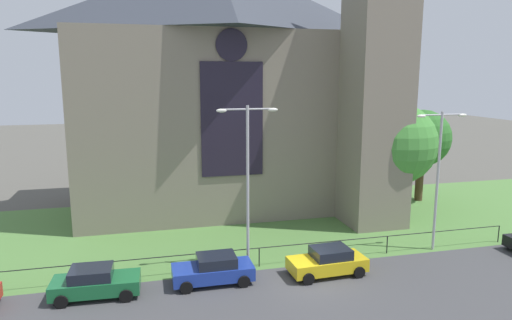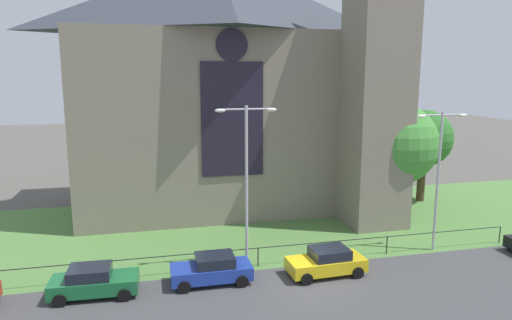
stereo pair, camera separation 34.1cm
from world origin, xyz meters
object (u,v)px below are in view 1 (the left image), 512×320
object	(u,v)px
streetlamp_far	(439,164)
tree_right_far	(422,139)
parked_car_green	(95,282)
parked_car_yellow	(328,261)
streetlamp_near	(248,169)
parked_car_blue	(214,269)
church_building	(228,82)
tree_right_near	(396,145)

from	to	relation	value
streetlamp_far	tree_right_far	bearing A→B (deg)	60.88
parked_car_green	parked_car_yellow	world-z (taller)	same
streetlamp_near	parked_car_yellow	xyz separation A→B (m)	(4.05, -1.84, -5.01)
parked_car_green	parked_car_blue	bearing A→B (deg)	3.56
tree_right_far	parked_car_yellow	distance (m)	19.07
church_building	tree_right_near	distance (m)	13.97
tree_right_far	streetlamp_far	xyz separation A→B (m)	(-5.87, -10.54, 0.02)
streetlamp_far	parked_car_green	size ratio (longest dim) A/B	2.02
tree_right_far	streetlamp_far	bearing A→B (deg)	-119.12
tree_right_near	parked_car_blue	world-z (taller)	tree_right_near
tree_right_far	streetlamp_near	xyz separation A→B (m)	(-17.77, -10.54, 0.31)
tree_right_far	parked_car_yellow	xyz separation A→B (m)	(-13.72, -12.39, -4.70)
church_building	streetlamp_far	distance (m)	17.49
streetlamp_near	parked_car_green	distance (m)	9.60
streetlamp_far	parked_car_blue	size ratio (longest dim) A/B	2.05
church_building	tree_right_far	xyz separation A→B (m)	(16.33, -2.63, -4.83)
tree_right_far	tree_right_near	bearing A→B (deg)	-139.50
streetlamp_near	parked_car_yellow	bearing A→B (deg)	-24.43
church_building	streetlamp_far	size ratio (longest dim) A/B	3.01
streetlamp_far	parked_car_green	world-z (taller)	streetlamp_far
parked_car_green	streetlamp_near	bearing A→B (deg)	12.95
church_building	parked_car_yellow	bearing A→B (deg)	-80.15
tree_right_far	parked_car_yellow	world-z (taller)	tree_right_far
streetlamp_far	parked_car_blue	distance (m)	14.90
tree_right_near	streetlamp_far	size ratio (longest dim) A/B	1.01
church_building	parked_car_green	xyz separation A→B (m)	(-9.50, -14.64, -9.53)
tree_right_far	tree_right_near	size ratio (longest dim) A/B	0.90
tree_right_near	streetlamp_far	bearing A→B (deg)	-97.02
streetlamp_near	streetlamp_far	bearing A→B (deg)	0.00
church_building	parked_car_blue	world-z (taller)	church_building
streetlamp_near	parked_car_yellow	world-z (taller)	streetlamp_near
tree_right_near	streetlamp_near	size ratio (longest dim) A/B	0.95
streetlamp_near	parked_car_blue	bearing A→B (deg)	-147.60
streetlamp_far	tree_right_near	bearing A→B (deg)	82.98
tree_right_near	parked_car_blue	distance (m)	17.37
tree_right_far	tree_right_near	xyz separation A→B (m)	(-5.11, -4.37, 0.29)
tree_right_near	parked_car_green	world-z (taller)	tree_right_near
tree_right_far	streetlamp_far	distance (m)	12.07
tree_right_near	streetlamp_near	xyz separation A→B (m)	(-12.66, -6.18, 0.02)
tree_right_near	parked_car_yellow	world-z (taller)	tree_right_near
church_building	tree_right_near	world-z (taller)	church_building
tree_right_near	parked_car_yellow	distance (m)	12.78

